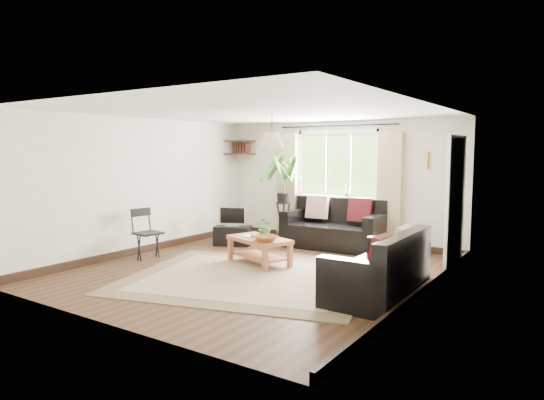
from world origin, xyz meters
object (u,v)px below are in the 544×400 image
Objects in this scene: tv_stand at (233,235)px; sofa_right at (378,266)px; palm_stand at (284,199)px; folding_chair at (148,234)px; sofa_back at (334,225)px; coffee_table at (259,251)px.

sofa_right is at bearing -47.90° from tv_stand.
palm_stand is 2.06× the size of folding_chair.
palm_stand is at bearing -178.73° from sofa_back.
tv_stand is 1.82m from folding_chair.
palm_stand is (-2.91, 2.41, 0.48)m from sofa_right.
sofa_right is (1.84, -2.48, -0.04)m from sofa_back.
sofa_back is at bearing 2.37° from tv_stand.
sofa_right is 3.81m from palm_stand.
sofa_back is 2.19× the size of folding_chair.
tv_stand is 1.24m from palm_stand.
sofa_back is 3.08m from sofa_right.
folding_chair is at bearing -132.37° from sofa_back.
folding_chair is (-4.01, -0.13, 0.03)m from sofa_right.
sofa_back is 1.74× the size of coffee_table.
palm_stand is (-1.08, -0.07, 0.44)m from sofa_back.
palm_stand is at bearing 25.64° from tv_stand.
sofa_back is 1.94m from coffee_table.
sofa_back is at bearing 3.76° from palm_stand.
tv_stand is (-3.59, 1.63, -0.21)m from sofa_right.
coffee_table is 1.55× the size of tv_stand.
folding_chair reaches higher than tv_stand.
sofa_right is 0.97× the size of palm_stand.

